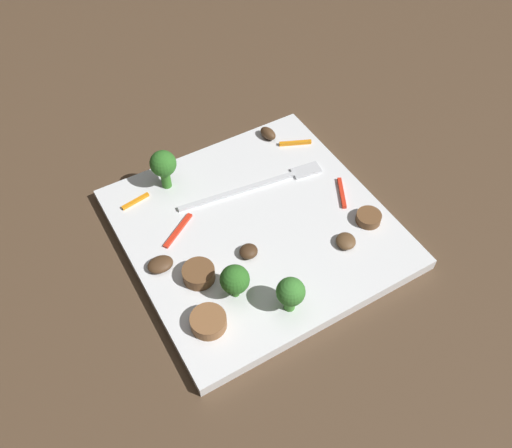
{
  "coord_description": "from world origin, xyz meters",
  "views": [
    {
      "loc": [
        -0.19,
        -0.32,
        0.48
      ],
      "look_at": [
        0.0,
        0.0,
        0.01
      ],
      "focal_mm": 37.34,
      "sensor_mm": 36.0,
      "label": 1
    }
  ],
  "objects_px": {
    "pepper_strip_2": "(178,230)",
    "fork": "(262,184)",
    "broccoli_floret_2": "(235,280)",
    "sausage_slice_2": "(199,274)",
    "pepper_strip_1": "(342,193)",
    "plate": "(256,228)",
    "broccoli_floret_0": "(291,293)",
    "mushroom_1": "(162,267)",
    "broccoli_floret_1": "(163,165)",
    "mushroom_0": "(346,241)",
    "sausage_slice_0": "(369,218)",
    "sausage_slice_1": "(208,322)",
    "mushroom_3": "(249,251)",
    "pepper_strip_0": "(295,143)",
    "mushroom_2": "(268,133)",
    "pepper_strip_3": "(136,201)"
  },
  "relations": [
    {
      "from": "fork",
      "to": "pepper_strip_3",
      "type": "bearing_deg",
      "value": 167.64
    },
    {
      "from": "sausage_slice_0",
      "to": "sausage_slice_2",
      "type": "height_order",
      "value": "sausage_slice_2"
    },
    {
      "from": "mushroom_0",
      "to": "mushroom_3",
      "type": "distance_m",
      "value": 0.11
    },
    {
      "from": "plate",
      "to": "mushroom_1",
      "type": "bearing_deg",
      "value": -177.76
    },
    {
      "from": "sausage_slice_0",
      "to": "broccoli_floret_0",
      "type": "bearing_deg",
      "value": -160.19
    },
    {
      "from": "sausage_slice_0",
      "to": "pepper_strip_1",
      "type": "xyz_separation_m",
      "value": [
        -0.0,
        0.05,
        -0.0
      ]
    },
    {
      "from": "sausage_slice_2",
      "to": "pepper_strip_2",
      "type": "bearing_deg",
      "value": 83.75
    },
    {
      "from": "sausage_slice_0",
      "to": "pepper_strip_3",
      "type": "xyz_separation_m",
      "value": [
        -0.21,
        0.16,
        -0.0
      ]
    },
    {
      "from": "sausage_slice_2",
      "to": "pepper_strip_1",
      "type": "relative_size",
      "value": 0.73
    },
    {
      "from": "pepper_strip_2",
      "to": "fork",
      "type": "bearing_deg",
      "value": 6.72
    },
    {
      "from": "pepper_strip_2",
      "to": "sausage_slice_2",
      "type": "bearing_deg",
      "value": -96.25
    },
    {
      "from": "pepper_strip_1",
      "to": "sausage_slice_0",
      "type": "bearing_deg",
      "value": -88.39
    },
    {
      "from": "sausage_slice_1",
      "to": "mushroom_3",
      "type": "bearing_deg",
      "value": 35.63
    },
    {
      "from": "pepper_strip_1",
      "to": "mushroom_1",
      "type": "bearing_deg",
      "value": 178.24
    },
    {
      "from": "sausage_slice_0",
      "to": "sausage_slice_2",
      "type": "relative_size",
      "value": 0.84
    },
    {
      "from": "mushroom_1",
      "to": "pepper_strip_0",
      "type": "xyz_separation_m",
      "value": [
        0.22,
        0.09,
        -0.0
      ]
    },
    {
      "from": "mushroom_0",
      "to": "mushroom_1",
      "type": "distance_m",
      "value": 0.2
    },
    {
      "from": "broccoli_floret_2",
      "to": "mushroom_3",
      "type": "xyz_separation_m",
      "value": [
        0.04,
        0.04,
        -0.02
      ]
    },
    {
      "from": "broccoli_floret_1",
      "to": "mushroom_0",
      "type": "relative_size",
      "value": 2.25
    },
    {
      "from": "mushroom_0",
      "to": "plate",
      "type": "bearing_deg",
      "value": 133.67
    },
    {
      "from": "sausage_slice_1",
      "to": "pepper_strip_1",
      "type": "distance_m",
      "value": 0.23
    },
    {
      "from": "broccoli_floret_0",
      "to": "mushroom_1",
      "type": "distance_m",
      "value": 0.14
    },
    {
      "from": "sausage_slice_0",
      "to": "sausage_slice_2",
      "type": "xyz_separation_m",
      "value": [
        -0.2,
        0.03,
        0.0
      ]
    },
    {
      "from": "mushroom_3",
      "to": "plate",
      "type": "bearing_deg",
      "value": 48.89
    },
    {
      "from": "sausage_slice_1",
      "to": "mushroom_0",
      "type": "height_order",
      "value": "sausage_slice_1"
    },
    {
      "from": "broccoli_floret_1",
      "to": "pepper_strip_3",
      "type": "xyz_separation_m",
      "value": [
        -0.04,
        -0.01,
        -0.03
      ]
    },
    {
      "from": "mushroom_0",
      "to": "mushroom_3",
      "type": "bearing_deg",
      "value": 157.26
    },
    {
      "from": "fork",
      "to": "broccoli_floret_0",
      "type": "height_order",
      "value": "broccoli_floret_0"
    },
    {
      "from": "broccoli_floret_1",
      "to": "broccoli_floret_0",
      "type": "bearing_deg",
      "value": -80.33
    },
    {
      "from": "broccoli_floret_1",
      "to": "mushroom_1",
      "type": "height_order",
      "value": "broccoli_floret_1"
    },
    {
      "from": "plate",
      "to": "broccoli_floret_0",
      "type": "relative_size",
      "value": 6.54
    },
    {
      "from": "sausage_slice_0",
      "to": "mushroom_0",
      "type": "height_order",
      "value": "same"
    },
    {
      "from": "plate",
      "to": "sausage_slice_0",
      "type": "relative_size",
      "value": 9.97
    },
    {
      "from": "mushroom_2",
      "to": "fork",
      "type": "bearing_deg",
      "value": -125.9
    },
    {
      "from": "mushroom_3",
      "to": "broccoli_floret_0",
      "type": "bearing_deg",
      "value": -87.96
    },
    {
      "from": "fork",
      "to": "broccoli_floret_2",
      "type": "height_order",
      "value": "broccoli_floret_2"
    },
    {
      "from": "sausage_slice_2",
      "to": "mushroom_0",
      "type": "distance_m",
      "value": 0.16
    },
    {
      "from": "mushroom_1",
      "to": "mushroom_3",
      "type": "distance_m",
      "value": 0.09
    },
    {
      "from": "sausage_slice_1",
      "to": "pepper_strip_2",
      "type": "height_order",
      "value": "sausage_slice_1"
    },
    {
      "from": "pepper_strip_1",
      "to": "pepper_strip_2",
      "type": "distance_m",
      "value": 0.19
    },
    {
      "from": "broccoli_floret_2",
      "to": "sausage_slice_2",
      "type": "bearing_deg",
      "value": 122.71
    },
    {
      "from": "pepper_strip_0",
      "to": "pepper_strip_1",
      "type": "relative_size",
      "value": 0.89
    },
    {
      "from": "fork",
      "to": "mushroom_2",
      "type": "relative_size",
      "value": 7.32
    },
    {
      "from": "broccoli_floret_1",
      "to": "pepper_strip_2",
      "type": "distance_m",
      "value": 0.08
    },
    {
      "from": "mushroom_2",
      "to": "mushroom_3",
      "type": "relative_size",
      "value": 1.21
    },
    {
      "from": "mushroom_2",
      "to": "mushroom_3",
      "type": "xyz_separation_m",
      "value": [
        -0.11,
        -0.15,
        -0.0
      ]
    },
    {
      "from": "broccoli_floret_0",
      "to": "broccoli_floret_2",
      "type": "relative_size",
      "value": 1.04
    },
    {
      "from": "sausage_slice_1",
      "to": "mushroom_2",
      "type": "relative_size",
      "value": 1.44
    },
    {
      "from": "plate",
      "to": "pepper_strip_1",
      "type": "bearing_deg",
      "value": -5.96
    },
    {
      "from": "fork",
      "to": "mushroom_3",
      "type": "xyz_separation_m",
      "value": [
        -0.06,
        -0.08,
        0.0
      ]
    }
  ]
}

